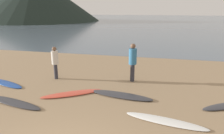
% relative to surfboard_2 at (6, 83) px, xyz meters
% --- Properties ---
extents(ground_plane, '(120.00, 120.00, 0.20)m').
position_rel_surfboard_2_xyz_m(ground_plane, '(4.83, 5.12, -0.13)').
color(ground_plane, '#997C5B').
rests_on(ground_plane, ground).
extents(ocean_water, '(140.00, 100.00, 0.01)m').
position_rel_surfboard_2_xyz_m(ocean_water, '(4.83, 56.98, -0.03)').
color(ocean_water, slate).
rests_on(ocean_water, ground).
extents(surfboard_2, '(2.38, 1.22, 0.07)m').
position_rel_surfboard_2_xyz_m(surfboard_2, '(0.00, 0.00, 0.00)').
color(surfboard_2, '#1E479E').
rests_on(surfboard_2, ground).
extents(surfboard_3, '(2.63, 1.04, 0.08)m').
position_rel_surfboard_2_xyz_m(surfboard_3, '(1.76, -1.69, 0.01)').
color(surfboard_3, '#333338').
rests_on(surfboard_3, ground).
extents(surfboard_4, '(2.31, 1.80, 0.07)m').
position_rel_surfboard_2_xyz_m(surfboard_4, '(3.47, -0.41, 0.00)').
color(surfboard_4, '#D84C38').
rests_on(surfboard_4, ground).
extents(surfboard_5, '(2.59, 0.98, 0.10)m').
position_rel_surfboard_2_xyz_m(surfboard_5, '(5.44, -0.12, 0.01)').
color(surfboard_5, '#333338').
rests_on(surfboard_5, ground).
extents(surfboard_6, '(2.55, 0.94, 0.07)m').
position_rel_surfboard_2_xyz_m(surfboard_6, '(7.13, -1.71, -0.00)').
color(surfboard_6, white).
rests_on(surfboard_6, ground).
extents(person_0, '(0.36, 0.36, 1.80)m').
position_rel_surfboard_2_xyz_m(person_0, '(5.59, 1.77, 1.03)').
color(person_0, '#2D2D38').
rests_on(person_0, ground).
extents(person_1, '(0.32, 0.32, 1.59)m').
position_rel_surfboard_2_xyz_m(person_1, '(1.90, 1.24, 0.91)').
color(person_1, '#2D2D38').
rests_on(person_1, ground).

